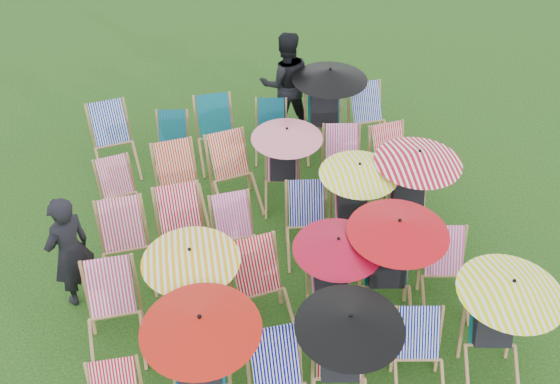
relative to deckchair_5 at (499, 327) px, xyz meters
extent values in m
plane|color=black|center=(-2.11, 2.13, -0.70)|extent=(100.00, 100.00, 0.00)
cube|color=#0A7143|center=(-3.22, 0.23, -0.01)|extent=(0.56, 0.44, 0.62)
cube|color=black|center=(-3.22, 0.17, -0.01)|extent=(0.48, 0.50, 0.65)
sphere|color=tan|center=(-3.21, 0.28, 0.33)|extent=(0.23, 0.23, 0.23)
cylinder|color=black|center=(-3.16, 0.12, 0.28)|extent=(0.03, 0.03, 0.76)
cone|color=#B7150A|center=(-3.16, 0.12, 0.63)|extent=(1.20, 1.20, 0.19)
cube|color=#07068E|center=(-2.44, 0.07, -0.04)|extent=(0.52, 0.39, 0.60)
cube|color=red|center=(-1.75, 0.07, -0.06)|extent=(0.54, 0.43, 0.58)
cube|color=black|center=(-1.76, 0.02, -0.06)|extent=(0.47, 0.48, 0.60)
sphere|color=tan|center=(-1.74, 0.12, 0.26)|extent=(0.21, 0.21, 0.21)
cylinder|color=black|center=(-1.71, -0.03, 0.20)|extent=(0.03, 0.03, 0.71)
cone|color=black|center=(-1.71, -0.03, 0.53)|extent=(1.11, 1.11, 0.17)
cube|color=#06108B|center=(-0.83, 0.15, -0.10)|extent=(0.50, 0.41, 0.54)
cube|color=#096032|center=(0.02, 0.19, -0.05)|extent=(0.55, 0.45, 0.58)
cube|color=black|center=(0.01, 0.14, -0.05)|extent=(0.48, 0.49, 0.61)
sphere|color=tan|center=(0.03, 0.24, 0.27)|extent=(0.21, 0.21, 0.21)
cylinder|color=black|center=(0.06, 0.09, 0.22)|extent=(0.03, 0.03, 0.72)
cone|color=#E2E50C|center=(0.06, 0.09, 0.54)|extent=(1.12, 1.12, 0.17)
cube|color=#D92B6D|center=(-4.16, 1.35, -0.02)|extent=(0.53, 0.39, 0.61)
cube|color=#080DA9|center=(-3.25, 1.25, -0.06)|extent=(0.52, 0.41, 0.57)
cube|color=black|center=(-3.26, 1.21, -0.06)|extent=(0.45, 0.46, 0.60)
sphere|color=tan|center=(-3.24, 1.31, 0.25)|extent=(0.21, 0.21, 0.21)
cylinder|color=black|center=(-3.20, 1.16, 0.20)|extent=(0.03, 0.03, 0.70)
cone|color=#F2AD0C|center=(-3.20, 1.16, 0.52)|extent=(1.11, 1.11, 0.17)
cube|color=red|center=(-2.46, 1.36, 0.00)|extent=(0.59, 0.47, 0.63)
cube|color=#E12D73|center=(-1.59, 1.20, -0.10)|extent=(0.47, 0.35, 0.54)
cube|color=black|center=(-1.59, 1.15, -0.10)|extent=(0.39, 0.41, 0.57)
sphere|color=tan|center=(-1.59, 1.25, 0.20)|extent=(0.20, 0.20, 0.20)
cylinder|color=black|center=(-1.53, 1.11, 0.15)|extent=(0.03, 0.03, 0.66)
cone|color=#A30922|center=(-1.53, 1.11, 0.45)|extent=(1.04, 1.04, 0.16)
cube|color=#096434|center=(-0.88, 1.22, -0.02)|extent=(0.57, 0.46, 0.61)
cube|color=black|center=(-0.89, 1.17, -0.02)|extent=(0.49, 0.51, 0.64)
sphere|color=tan|center=(-0.87, 1.27, 0.31)|extent=(0.22, 0.22, 0.22)
cylinder|color=black|center=(-0.83, 1.12, 0.26)|extent=(0.03, 0.03, 0.75)
cone|color=#B70A11|center=(-0.83, 1.12, 0.60)|extent=(1.18, 1.18, 0.18)
cube|color=#FA32A6|center=(-0.10, 1.27, -0.08)|extent=(0.53, 0.43, 0.56)
cube|color=#D32A57|center=(-4.05, 2.40, -0.02)|extent=(0.54, 0.42, 0.62)
cube|color=red|center=(-3.31, 2.53, -0.01)|extent=(0.55, 0.43, 0.62)
cube|color=#FF339E|center=(-2.62, 2.39, -0.08)|extent=(0.50, 0.39, 0.56)
cube|color=#060F8D|center=(-1.60, 2.44, -0.07)|extent=(0.52, 0.41, 0.57)
cube|color=#D22A5A|center=(-0.98, 2.48, -0.09)|extent=(0.48, 0.37, 0.55)
cube|color=black|center=(-0.98, 2.43, -0.09)|extent=(0.41, 0.42, 0.57)
sphere|color=tan|center=(-0.97, 2.53, 0.21)|extent=(0.20, 0.20, 0.20)
cylinder|color=black|center=(-0.93, 2.39, 0.16)|extent=(0.03, 0.03, 0.67)
cone|color=#FAF30D|center=(-0.93, 2.39, 0.47)|extent=(1.05, 1.05, 0.16)
cube|color=#E82E61|center=(-0.19, 2.47, -0.03)|extent=(0.55, 0.43, 0.60)
cube|color=black|center=(-0.20, 2.42, -0.03)|extent=(0.47, 0.48, 0.63)
sphere|color=tan|center=(-0.18, 2.52, 0.30)|extent=(0.22, 0.22, 0.22)
cylinder|color=black|center=(-0.14, 2.37, 0.24)|extent=(0.03, 0.03, 0.74)
cone|color=#B6091D|center=(-0.14, 2.37, 0.58)|extent=(1.16, 1.16, 0.18)
cube|color=#CC285C|center=(-4.18, 3.58, -0.13)|extent=(0.49, 0.40, 0.52)
cube|color=red|center=(-3.31, 3.57, -0.02)|extent=(0.56, 0.44, 0.61)
cube|color=red|center=(-2.52, 3.67, -0.02)|extent=(0.58, 0.47, 0.61)
cube|color=#DF2C7B|center=(-1.74, 3.49, -0.11)|extent=(0.50, 0.40, 0.53)
cube|color=black|center=(-1.75, 3.45, -0.11)|extent=(0.43, 0.44, 0.56)
sphere|color=tan|center=(-1.73, 3.54, 0.18)|extent=(0.20, 0.20, 0.20)
cylinder|color=black|center=(-1.70, 3.40, 0.14)|extent=(0.03, 0.03, 0.65)
cone|color=#DC7083|center=(-1.70, 3.40, 0.43)|extent=(1.03, 1.03, 0.16)
cube|color=#FC329D|center=(-0.80, 3.64, -0.06)|extent=(0.54, 0.43, 0.58)
cube|color=red|center=(-0.09, 3.55, -0.06)|extent=(0.52, 0.41, 0.58)
cube|color=#07249F|center=(-4.28, 4.82, -0.02)|extent=(0.57, 0.46, 0.62)
cube|color=#0A6B27|center=(-3.31, 4.68, -0.14)|extent=(0.47, 0.38, 0.51)
cube|color=#0A6938|center=(-2.63, 4.75, -0.02)|extent=(0.52, 0.39, 0.61)
cube|color=#096121|center=(-1.71, 4.74, -0.13)|extent=(0.48, 0.39, 0.52)
cube|color=#0A7339|center=(-0.84, 4.72, -0.02)|extent=(0.56, 0.44, 0.62)
cube|color=black|center=(-0.84, 4.67, -0.02)|extent=(0.48, 0.50, 0.65)
sphere|color=tan|center=(-0.83, 4.78, 0.32)|extent=(0.23, 0.23, 0.23)
cylinder|color=black|center=(-0.78, 4.62, 0.27)|extent=(0.03, 0.03, 0.76)
cone|color=black|center=(-0.78, 4.62, 0.61)|extent=(1.19, 1.19, 0.18)
cube|color=#0723A4|center=(-0.10, 4.75, -0.05)|extent=(0.52, 0.40, 0.59)
imported|color=black|center=(-4.63, 1.89, 0.11)|extent=(0.70, 0.69, 1.62)
imported|color=black|center=(-1.39, 5.21, 0.19)|extent=(0.87, 0.68, 1.78)
camera|label=1|loc=(-3.07, -3.74, 5.45)|focal=40.00mm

